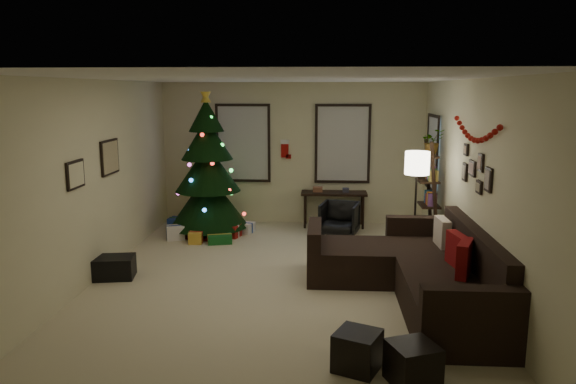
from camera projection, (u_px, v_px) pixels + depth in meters
The scene contains 29 objects.
floor at pixel (278, 285), 7.25m from camera, with size 7.00×7.00×0.00m, color beige.
ceiling at pixel (277, 78), 6.75m from camera, with size 7.00×7.00×0.00m, color white.
wall_back at pixel (293, 154), 10.43m from camera, with size 5.00×5.00×0.00m, color beige.
wall_front at pixel (232, 278), 3.57m from camera, with size 5.00×5.00×0.00m, color beige.
wall_left at pixel (88, 183), 7.16m from camera, with size 7.00×7.00×0.00m, color beige.
wall_right at pixel (475, 188), 6.84m from camera, with size 7.00×7.00×0.00m, color beige.
window_back_left at pixel (243, 143), 10.43m from camera, with size 1.05×0.06×1.50m.
window_back_right at pixel (343, 144), 10.30m from camera, with size 1.05×0.06×1.50m.
window_right_wall at pixel (433, 153), 9.31m from camera, with size 0.06×0.90×1.30m.
christmas_tree at pixel (208, 174), 9.68m from camera, with size 1.41×1.41×2.62m.
presents at pixel (208, 232), 9.55m from camera, with size 1.50×1.01×0.28m.
sofa at pixel (419, 273), 6.80m from camera, with size 2.14×3.09×0.93m.
pillow_red_a at pixel (464, 261), 6.19m from camera, with size 0.12×0.46×0.46m, color maroon.
pillow_red_b at pixel (458, 253), 6.52m from camera, with size 0.12×0.46×0.46m, color maroon.
pillow_cream at pixel (442, 234), 7.37m from camera, with size 0.13×0.44×0.44m, color beige.
ottoman_near at pixel (357, 351), 5.04m from camera, with size 0.38×0.38×0.37m, color black.
ottoman_far at pixel (413, 364), 4.79m from camera, with size 0.39×0.39×0.37m, color black.
desk at pixel (334, 196), 10.25m from camera, with size 1.23×0.44×0.66m.
desk_chair at pixel (339, 219), 9.66m from camera, with size 0.59×0.55×0.61m, color black.
bookshelf at pixel (430, 198), 8.66m from camera, with size 0.30×0.53×1.79m.
potted_plant at pixel (432, 138), 8.55m from camera, with size 0.46×0.39×0.51m, color #4C4C4C.
floor_lamp at pixel (417, 171), 7.90m from camera, with size 0.36×0.36×1.68m.
art_map at pixel (110, 157), 7.82m from camera, with size 0.04×0.60×0.50m.
art_abstract at pixel (75, 175), 6.74m from camera, with size 0.04×0.45×0.35m.
gallery at pixel (476, 171), 6.73m from camera, with size 0.03×1.25×0.54m.
garland at pixel (475, 130), 6.70m from camera, with size 0.08×1.90×0.30m, color #A5140C, non-canonical shape.
stocking_left at pixel (285, 149), 10.40m from camera, with size 0.20×0.05×0.36m.
stocking_right at pixel (303, 148), 10.46m from camera, with size 0.20×0.05×0.36m.
storage_bin at pixel (112, 267), 7.50m from camera, with size 0.60×0.40×0.30m, color black.
Camera 1 is at (0.59, -6.87, 2.57)m, focal length 33.93 mm.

